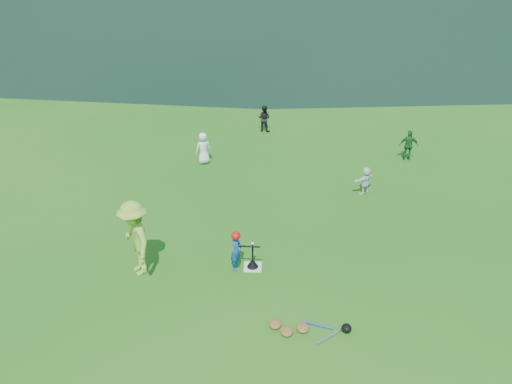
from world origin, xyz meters
TOP-DOWN VIEW (x-y plane):
  - ground at (0.00, 0.00)m, footprint 120.00×120.00m
  - home_plate at (0.00, 0.00)m, footprint 0.45×0.45m
  - baseball at (0.00, 0.00)m, footprint 0.08×0.08m
  - batter_child at (-0.42, -0.07)m, footprint 0.37×0.46m
  - adult_coach at (-2.89, -0.28)m, footprint 1.31×1.50m
  - fielder_a at (-2.10, 6.51)m, footprint 0.70×0.61m
  - fielder_b at (0.09, 10.00)m, footprint 0.68×0.60m
  - fielder_c at (5.61, 7.10)m, footprint 0.72×0.37m
  - fielder_d at (3.55, 4.28)m, footprint 0.85×0.75m
  - batting_tee at (0.00, 0.00)m, footprint 0.30×0.30m
  - batter_gear at (-0.39, -0.07)m, footprint 0.73×0.26m
  - equipment_pile at (1.19, -2.27)m, footprint 1.80×0.73m
  - outfield_fence at (0.00, 28.00)m, footprint 70.07×0.08m

SIDE VIEW (x-z plane):
  - ground at x=0.00m, z-range 0.00..0.00m
  - home_plate at x=0.00m, z-range 0.00..0.02m
  - equipment_pile at x=1.19m, z-range -0.03..0.16m
  - batting_tee at x=0.00m, z-range -0.21..0.47m
  - fielder_d at x=3.55m, z-range 0.00..0.93m
  - batter_child at x=-0.42m, z-range 0.00..1.08m
  - fielder_b at x=0.09m, z-range 0.00..1.16m
  - fielder_c at x=5.61m, z-range 0.00..1.18m
  - fielder_a at x=-2.10m, z-range 0.00..1.20m
  - outfield_fence at x=0.00m, z-range 0.03..1.36m
  - baseball at x=0.00m, z-range 0.70..0.78m
  - batter_gear at x=-0.39m, z-range 0.76..1.20m
  - adult_coach at x=-2.89m, z-range 0.00..2.01m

